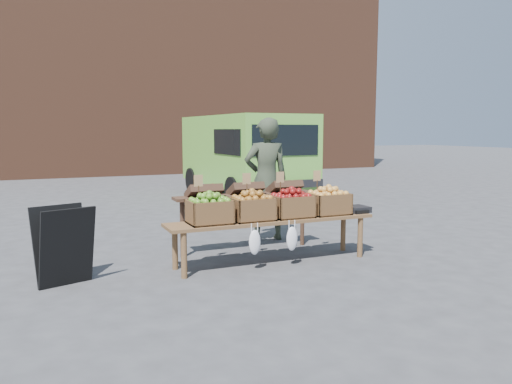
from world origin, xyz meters
name	(u,v)px	position (x,y,z in m)	size (l,w,h in m)	color
ground	(231,265)	(0.00, 0.00, 0.00)	(80.00, 80.00, 0.00)	#444447
brick_building	(91,44)	(0.00, 15.00, 5.00)	(24.00, 4.00, 10.00)	brown
delivery_van	(244,157)	(2.64, 5.94, 1.02)	(2.08, 4.53, 2.03)	#6BB73F
vendor	(266,179)	(1.01, 1.14, 0.93)	(0.68, 0.45, 1.86)	#323B2B
chalkboard_sign	(64,245)	(-1.94, -0.04, 0.44)	(0.58, 0.32, 0.88)	black
back_table	(245,214)	(0.44, 0.59, 0.52)	(2.10, 0.44, 1.04)	#3E281B
display_bench	(272,241)	(0.51, -0.13, 0.28)	(2.70, 0.56, 0.57)	brown
crate_golden_apples	(209,212)	(-0.32, -0.13, 0.71)	(0.50, 0.40, 0.28)	#37790F
crate_russet_pears	(252,209)	(0.23, -0.13, 0.71)	(0.50, 0.40, 0.28)	#AE671E
crate_red_apples	(292,206)	(0.78, -0.13, 0.71)	(0.50, 0.40, 0.28)	#630614
crate_green_apples	(328,204)	(1.33, -0.13, 0.71)	(0.50, 0.40, 0.28)	gold
weighing_scale	(355,209)	(1.76, -0.13, 0.61)	(0.34, 0.30, 0.08)	black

